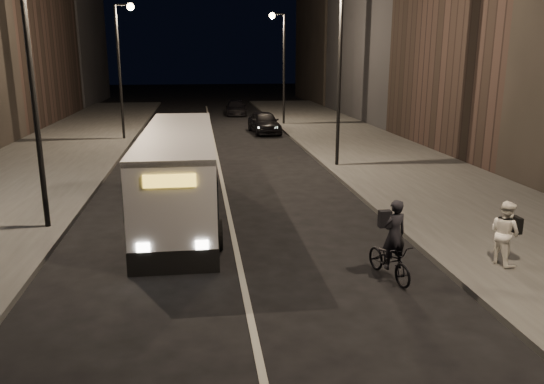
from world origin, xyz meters
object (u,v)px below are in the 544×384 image
object	(u,v)px
streetlight_left_far	(123,53)
pedestrian_woman	(505,233)
car_mid	(160,131)
streetlight_right_mid	(334,53)
car_far	(236,108)
car_near	(264,122)
streetlight_right_far	(280,54)
city_bus	(179,169)
streetlight_left_near	(39,51)
cyclist_on_bicycle	(391,253)

from	to	relation	value
streetlight_left_far	pedestrian_woman	bearing A→B (deg)	-62.51
car_mid	streetlight_right_mid	bearing A→B (deg)	130.44
streetlight_right_mid	car_far	distance (m)	24.63
car_mid	streetlight_left_far	bearing A→B (deg)	-11.66
streetlight_left_far	car_near	size ratio (longest dim) A/B	1.82
streetlight_left_far	streetlight_right_mid	bearing A→B (deg)	-43.16
streetlight_right_far	city_bus	size ratio (longest dim) A/B	0.76
streetlight_left_far	pedestrian_woman	size ratio (longest dim) A/B	4.97
car_near	car_mid	bearing A→B (deg)	-164.88
streetlight_left_far	car_mid	world-z (taller)	streetlight_left_far
streetlight_right_far	streetlight_left_far	size ratio (longest dim) A/B	1.00
streetlight_left_far	car_far	bearing A→B (deg)	60.70
city_bus	streetlight_left_near	bearing A→B (deg)	-159.67
streetlight_right_far	streetlight_left_near	size ratio (longest dim) A/B	1.00
car_mid	streetlight_right_far	bearing A→B (deg)	-145.21
streetlight_right_mid	pedestrian_woman	xyz separation A→B (m)	(1.17, -12.75, -4.38)
streetlight_left_far	car_near	distance (m)	10.26
streetlight_left_near	car_far	distance (m)	33.30
streetlight_right_mid	streetlight_left_near	bearing A→B (deg)	-143.12
cyclist_on_bicycle	pedestrian_woman	bearing A→B (deg)	-9.74
streetlight_left_near	car_far	world-z (taller)	streetlight_left_near
streetlight_right_mid	streetlight_left_near	xyz separation A→B (m)	(-10.66, -8.00, 0.00)
streetlight_right_far	cyclist_on_bicycle	bearing A→B (deg)	-93.59
pedestrian_woman	car_mid	world-z (taller)	pedestrian_woman
streetlight_left_near	cyclist_on_bicycle	world-z (taller)	streetlight_left_near
streetlight_left_far	car_far	xyz separation A→B (m)	(7.86, 14.01, -4.72)
streetlight_right_mid	streetlight_left_far	size ratio (longest dim) A/B	1.00
streetlight_left_far	car_mid	distance (m)	5.16
city_bus	cyclist_on_bicycle	size ratio (longest dim) A/B	5.25
streetlight_left_far	car_far	distance (m)	16.75
car_far	city_bus	bearing A→B (deg)	-95.76
streetlight_left_near	streetlight_left_far	world-z (taller)	same
streetlight_right_mid	streetlight_left_far	distance (m)	14.62
streetlight_right_far	city_bus	xyz separation A→B (m)	(-6.93, -22.65, -3.81)
streetlight_left_near	car_mid	distance (m)	18.38
city_bus	car_far	size ratio (longest dim) A/B	2.42
streetlight_right_mid	streetlight_left_near	world-z (taller)	same
streetlight_right_mid	city_bus	xyz separation A→B (m)	(-6.93, -6.65, -3.81)
streetlight_right_mid	pedestrian_woman	distance (m)	13.54
streetlight_right_far	car_near	size ratio (longest dim) A/B	1.82
streetlight_right_mid	streetlight_right_far	distance (m)	16.00
car_near	car_far	xyz separation A→B (m)	(-1.07, 11.92, -0.12)
streetlight_left_near	city_bus	xyz separation A→B (m)	(3.73, 1.35, -3.81)
car_far	streetlight_right_mid	bearing A→B (deg)	-81.43
car_near	car_far	world-z (taller)	car_near
pedestrian_woman	streetlight_left_far	bearing A→B (deg)	11.54
streetlight_right_mid	car_mid	distance (m)	13.80
car_mid	cyclist_on_bicycle	bearing A→B (deg)	105.39
streetlight_left_near	car_far	size ratio (longest dim) A/B	1.84
streetlight_right_far	car_mid	distance (m)	11.75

